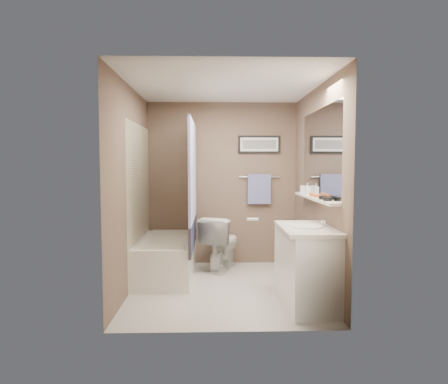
{
  "coord_description": "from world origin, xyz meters",
  "views": [
    {
      "loc": [
        -0.13,
        -4.7,
        1.49
      ],
      "look_at": [
        0.0,
        0.15,
        1.15
      ],
      "focal_mm": 32.0,
      "sensor_mm": 36.0,
      "label": 1
    }
  ],
  "objects_px": {
    "toilet": "(221,243)",
    "glass_jar": "(303,189)",
    "candle_bowl_far": "(323,198)",
    "soap_bottle": "(307,189)",
    "hair_brush_front": "(317,196)",
    "hair_brush_back": "(314,195)",
    "vanity": "(307,269)",
    "candle_bowl_near": "(328,199)",
    "bathtub": "(167,257)"
  },
  "relations": [
    {
      "from": "candle_bowl_near",
      "to": "glass_jar",
      "type": "bearing_deg",
      "value": 90.0
    },
    {
      "from": "glass_jar",
      "to": "soap_bottle",
      "type": "height_order",
      "value": "soap_bottle"
    },
    {
      "from": "glass_jar",
      "to": "soap_bottle",
      "type": "bearing_deg",
      "value": -90.0
    },
    {
      "from": "toilet",
      "to": "vanity",
      "type": "distance_m",
      "value": 1.73
    },
    {
      "from": "candle_bowl_far",
      "to": "toilet",
      "type": "bearing_deg",
      "value": 127.3
    },
    {
      "from": "toilet",
      "to": "hair_brush_back",
      "type": "distance_m",
      "value": 1.64
    },
    {
      "from": "candle_bowl_far",
      "to": "soap_bottle",
      "type": "relative_size",
      "value": 0.65
    },
    {
      "from": "soap_bottle",
      "to": "glass_jar",
      "type": "bearing_deg",
      "value": 90.0
    },
    {
      "from": "bathtub",
      "to": "soap_bottle",
      "type": "height_order",
      "value": "soap_bottle"
    },
    {
      "from": "hair_brush_back",
      "to": "glass_jar",
      "type": "bearing_deg",
      "value": 90.0
    },
    {
      "from": "toilet",
      "to": "hair_brush_front",
      "type": "bearing_deg",
      "value": 153.77
    },
    {
      "from": "candle_bowl_near",
      "to": "hair_brush_back",
      "type": "xyz_separation_m",
      "value": [
        0.0,
        0.55,
        0.0
      ]
    },
    {
      "from": "hair_brush_back",
      "to": "soap_bottle",
      "type": "height_order",
      "value": "soap_bottle"
    },
    {
      "from": "hair_brush_front",
      "to": "hair_brush_back",
      "type": "relative_size",
      "value": 1.0
    },
    {
      "from": "vanity",
      "to": "candle_bowl_far",
      "type": "relative_size",
      "value": 10.0
    },
    {
      "from": "vanity",
      "to": "glass_jar",
      "type": "relative_size",
      "value": 9.0
    },
    {
      "from": "vanity",
      "to": "candle_bowl_near",
      "type": "xyz_separation_m",
      "value": [
        0.19,
        -0.05,
        0.73
      ]
    },
    {
      "from": "bathtub",
      "to": "toilet",
      "type": "distance_m",
      "value": 0.81
    },
    {
      "from": "hair_brush_front",
      "to": "soap_bottle",
      "type": "distance_m",
      "value": 0.46
    },
    {
      "from": "hair_brush_front",
      "to": "toilet",
      "type": "bearing_deg",
      "value": 133.03
    },
    {
      "from": "hair_brush_front",
      "to": "candle_bowl_far",
      "type": "bearing_deg",
      "value": -90.0
    },
    {
      "from": "glass_jar",
      "to": "hair_brush_front",
      "type": "bearing_deg",
      "value": -90.0
    },
    {
      "from": "bathtub",
      "to": "candle_bowl_near",
      "type": "xyz_separation_m",
      "value": [
        1.79,
        -1.23,
        0.89
      ]
    },
    {
      "from": "candle_bowl_near",
      "to": "soap_bottle",
      "type": "relative_size",
      "value": 0.65
    },
    {
      "from": "bathtub",
      "to": "candle_bowl_near",
      "type": "bearing_deg",
      "value": -34.1
    },
    {
      "from": "hair_brush_back",
      "to": "bathtub",
      "type": "bearing_deg",
      "value": 159.07
    },
    {
      "from": "bathtub",
      "to": "candle_bowl_far",
      "type": "height_order",
      "value": "candle_bowl_far"
    },
    {
      "from": "toilet",
      "to": "vanity",
      "type": "relative_size",
      "value": 0.85
    },
    {
      "from": "hair_brush_front",
      "to": "glass_jar",
      "type": "height_order",
      "value": "glass_jar"
    },
    {
      "from": "candle_bowl_far",
      "to": "soap_bottle",
      "type": "height_order",
      "value": "soap_bottle"
    },
    {
      "from": "vanity",
      "to": "soap_bottle",
      "type": "distance_m",
      "value": 1.15
    },
    {
      "from": "vanity",
      "to": "hair_brush_back",
      "type": "bearing_deg",
      "value": 65.88
    },
    {
      "from": "candle_bowl_near",
      "to": "glass_jar",
      "type": "relative_size",
      "value": 0.9
    },
    {
      "from": "toilet",
      "to": "soap_bottle",
      "type": "bearing_deg",
      "value": 168.2
    },
    {
      "from": "glass_jar",
      "to": "toilet",
      "type": "bearing_deg",
      "value": 157.24
    },
    {
      "from": "candle_bowl_near",
      "to": "candle_bowl_far",
      "type": "relative_size",
      "value": 1.0
    },
    {
      "from": "toilet",
      "to": "glass_jar",
      "type": "xyz_separation_m",
      "value": [
        1.06,
        -0.44,
        0.78
      ]
    },
    {
      "from": "bathtub",
      "to": "hair_brush_back",
      "type": "height_order",
      "value": "hair_brush_back"
    },
    {
      "from": "toilet",
      "to": "soap_bottle",
      "type": "distance_m",
      "value": 1.49
    },
    {
      "from": "candle_bowl_far",
      "to": "hair_brush_front",
      "type": "height_order",
      "value": "hair_brush_front"
    },
    {
      "from": "toilet",
      "to": "soap_bottle",
      "type": "relative_size",
      "value": 5.5
    },
    {
      "from": "bathtub",
      "to": "soap_bottle",
      "type": "distance_m",
      "value": 2.05
    },
    {
      "from": "candle_bowl_far",
      "to": "vanity",
      "type": "bearing_deg",
      "value": -149.02
    },
    {
      "from": "vanity",
      "to": "hair_brush_front",
      "type": "xyz_separation_m",
      "value": [
        0.19,
        0.37,
        0.74
      ]
    },
    {
      "from": "glass_jar",
      "to": "soap_bottle",
      "type": "distance_m",
      "value": 0.23
    },
    {
      "from": "bathtub",
      "to": "candle_bowl_far",
      "type": "bearing_deg",
      "value": -30.37
    },
    {
      "from": "bathtub",
      "to": "hair_brush_front",
      "type": "xyz_separation_m",
      "value": [
        1.79,
        -0.81,
        0.89
      ]
    },
    {
      "from": "vanity",
      "to": "glass_jar",
      "type": "xyz_separation_m",
      "value": [
        0.19,
        1.06,
        0.77
      ]
    },
    {
      "from": "toilet",
      "to": "candle_bowl_far",
      "type": "xyz_separation_m",
      "value": [
        1.06,
        -1.39,
        0.75
      ]
    },
    {
      "from": "toilet",
      "to": "hair_brush_front",
      "type": "relative_size",
      "value": 3.47
    }
  ]
}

